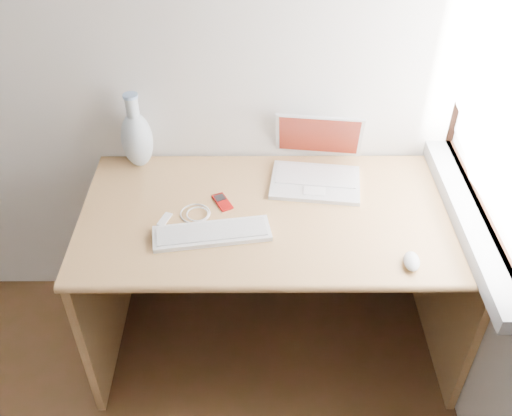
{
  "coord_description": "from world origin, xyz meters",
  "views": [
    {
      "loc": [
        0.94,
        -0.2,
        2.08
      ],
      "look_at": [
        0.95,
        1.35,
        0.8
      ],
      "focal_mm": 40.0,
      "sensor_mm": 36.0,
      "label": 1
    }
  ],
  "objects_px": {
    "vase": "(137,138)",
    "laptop": "(315,166)",
    "desk": "(276,240)",
    "external_keyboard": "(212,233)"
  },
  "relations": [
    {
      "from": "vase",
      "to": "laptop",
      "type": "bearing_deg",
      "value": -7.39
    },
    {
      "from": "desk",
      "to": "external_keyboard",
      "type": "bearing_deg",
      "value": -137.65
    },
    {
      "from": "desk",
      "to": "laptop",
      "type": "distance_m",
      "value": 0.33
    },
    {
      "from": "laptop",
      "to": "vase",
      "type": "height_order",
      "value": "vase"
    },
    {
      "from": "external_keyboard",
      "to": "vase",
      "type": "relative_size",
      "value": 1.33
    },
    {
      "from": "external_keyboard",
      "to": "laptop",
      "type": "bearing_deg",
      "value": 32.86
    },
    {
      "from": "laptop",
      "to": "external_keyboard",
      "type": "bearing_deg",
      "value": -131.24
    },
    {
      "from": "desk",
      "to": "external_keyboard",
      "type": "xyz_separation_m",
      "value": [
        -0.23,
        -0.21,
        0.23
      ]
    },
    {
      "from": "desk",
      "to": "external_keyboard",
      "type": "distance_m",
      "value": 0.39
    },
    {
      "from": "external_keyboard",
      "to": "vase",
      "type": "height_order",
      "value": "vase"
    }
  ]
}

